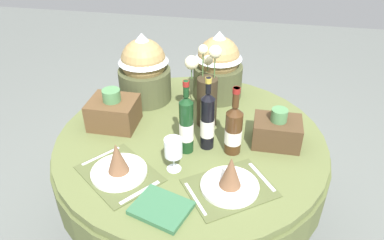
{
  "coord_description": "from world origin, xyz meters",
  "views": [
    {
      "loc": [
        0.28,
        -1.45,
        1.8
      ],
      "look_at": [
        0.0,
        0.03,
        0.81
      ],
      "focal_mm": 34.76,
      "sensor_mm": 36.0,
      "label": 1
    }
  ],
  "objects_px": {
    "flower_vase": "(206,92)",
    "woven_basket_side_left": "(114,112)",
    "wine_bottle_right": "(234,129)",
    "wine_glass_left": "(173,148)",
    "place_setting_right": "(230,180)",
    "book_on_table": "(161,208)",
    "wine_bottle_left": "(207,121)",
    "gift_tub_back_centre": "(218,63)",
    "dining_table": "(191,159)",
    "gift_tub_back_left": "(144,66)",
    "wine_bottle_rear": "(186,125)",
    "woven_basket_side_right": "(277,131)",
    "place_setting_left": "(118,166)"
  },
  "relations": [
    {
      "from": "place_setting_left",
      "to": "place_setting_right",
      "type": "relative_size",
      "value": 1.0
    },
    {
      "from": "wine_bottle_right",
      "to": "woven_basket_side_right",
      "type": "bearing_deg",
      "value": 27.11
    },
    {
      "from": "dining_table",
      "to": "woven_basket_side_left",
      "type": "bearing_deg",
      "value": 174.54
    },
    {
      "from": "place_setting_right",
      "to": "book_on_table",
      "type": "bearing_deg",
      "value": -145.85
    },
    {
      "from": "wine_glass_left",
      "to": "gift_tub_back_left",
      "type": "distance_m",
      "value": 0.65
    },
    {
      "from": "wine_bottle_right",
      "to": "wine_glass_left",
      "type": "bearing_deg",
      "value": -143.63
    },
    {
      "from": "wine_bottle_left",
      "to": "gift_tub_back_centre",
      "type": "bearing_deg",
      "value": 91.83
    },
    {
      "from": "place_setting_right",
      "to": "wine_glass_left",
      "type": "distance_m",
      "value": 0.27
    },
    {
      "from": "flower_vase",
      "to": "gift_tub_back_centre",
      "type": "height_order",
      "value": "flower_vase"
    },
    {
      "from": "flower_vase",
      "to": "book_on_table",
      "type": "bearing_deg",
      "value": -96.63
    },
    {
      "from": "flower_vase",
      "to": "woven_basket_side_left",
      "type": "relative_size",
      "value": 1.8
    },
    {
      "from": "place_setting_left",
      "to": "wine_glass_left",
      "type": "height_order",
      "value": "same"
    },
    {
      "from": "wine_glass_left",
      "to": "woven_basket_side_right",
      "type": "xyz_separation_m",
      "value": [
        0.43,
        0.28,
        -0.04
      ]
    },
    {
      "from": "flower_vase",
      "to": "wine_glass_left",
      "type": "height_order",
      "value": "flower_vase"
    },
    {
      "from": "woven_basket_side_right",
      "to": "gift_tub_back_left",
      "type": "bearing_deg",
      "value": 157.8
    },
    {
      "from": "place_setting_right",
      "to": "gift_tub_back_centre",
      "type": "distance_m",
      "value": 0.79
    },
    {
      "from": "place_setting_left",
      "to": "wine_bottle_rear",
      "type": "distance_m",
      "value": 0.34
    },
    {
      "from": "wine_bottle_left",
      "to": "wine_glass_left",
      "type": "relative_size",
      "value": 2.27
    },
    {
      "from": "place_setting_left",
      "to": "woven_basket_side_left",
      "type": "height_order",
      "value": "woven_basket_side_left"
    },
    {
      "from": "dining_table",
      "to": "wine_glass_left",
      "type": "bearing_deg",
      "value": -96.45
    },
    {
      "from": "wine_bottle_right",
      "to": "wine_glass_left",
      "type": "height_order",
      "value": "wine_bottle_right"
    },
    {
      "from": "place_setting_right",
      "to": "wine_bottle_rear",
      "type": "distance_m",
      "value": 0.33
    },
    {
      "from": "wine_bottle_right",
      "to": "woven_basket_side_left",
      "type": "relative_size",
      "value": 1.43
    },
    {
      "from": "book_on_table",
      "to": "gift_tub_back_centre",
      "type": "xyz_separation_m",
      "value": [
        0.09,
        0.92,
        0.19
      ]
    },
    {
      "from": "dining_table",
      "to": "wine_bottle_right",
      "type": "bearing_deg",
      "value": -18.67
    },
    {
      "from": "flower_vase",
      "to": "gift_tub_back_centre",
      "type": "distance_m",
      "value": 0.3
    },
    {
      "from": "place_setting_right",
      "to": "wine_bottle_right",
      "type": "height_order",
      "value": "wine_bottle_right"
    },
    {
      "from": "gift_tub_back_left",
      "to": "woven_basket_side_right",
      "type": "relative_size",
      "value": 1.77
    },
    {
      "from": "flower_vase",
      "to": "gift_tub_back_left",
      "type": "relative_size",
      "value": 1.08
    },
    {
      "from": "wine_bottle_left",
      "to": "wine_bottle_right",
      "type": "relative_size",
      "value": 1.09
    },
    {
      "from": "flower_vase",
      "to": "woven_basket_side_left",
      "type": "height_order",
      "value": "flower_vase"
    },
    {
      "from": "dining_table",
      "to": "place_setting_right",
      "type": "relative_size",
      "value": 3.13
    },
    {
      "from": "book_on_table",
      "to": "gift_tub_back_left",
      "type": "relative_size",
      "value": 0.54
    },
    {
      "from": "wine_bottle_right",
      "to": "gift_tub_back_centre",
      "type": "distance_m",
      "value": 0.53
    },
    {
      "from": "place_setting_left",
      "to": "wine_bottle_right",
      "type": "bearing_deg",
      "value": 28.52
    },
    {
      "from": "book_on_table",
      "to": "wine_bottle_rear",
      "type": "bearing_deg",
      "value": 105.1
    },
    {
      "from": "gift_tub_back_left",
      "to": "wine_bottle_right",
      "type": "bearing_deg",
      "value": -36.84
    },
    {
      "from": "woven_basket_side_left",
      "to": "wine_bottle_rear",
      "type": "bearing_deg",
      "value": -19.49
    },
    {
      "from": "place_setting_right",
      "to": "wine_bottle_left",
      "type": "distance_m",
      "value": 0.31
    },
    {
      "from": "gift_tub_back_centre",
      "to": "place_setting_right",
      "type": "bearing_deg",
      "value": -78.71
    },
    {
      "from": "gift_tub_back_left",
      "to": "flower_vase",
      "type": "bearing_deg",
      "value": -26.74
    },
    {
      "from": "gift_tub_back_centre",
      "to": "wine_bottle_left",
      "type": "bearing_deg",
      "value": -88.17
    },
    {
      "from": "flower_vase",
      "to": "gift_tub_back_centre",
      "type": "relative_size",
      "value": 1.08
    },
    {
      "from": "wine_bottle_right",
      "to": "wine_bottle_rear",
      "type": "height_order",
      "value": "wine_bottle_rear"
    },
    {
      "from": "place_setting_left",
      "to": "place_setting_right",
      "type": "bearing_deg",
      "value": 0.06
    },
    {
      "from": "wine_bottle_rear",
      "to": "gift_tub_back_left",
      "type": "height_order",
      "value": "gift_tub_back_left"
    },
    {
      "from": "flower_vase",
      "to": "woven_basket_side_left",
      "type": "xyz_separation_m",
      "value": [
        -0.45,
        -0.1,
        -0.1
      ]
    },
    {
      "from": "flower_vase",
      "to": "book_on_table",
      "type": "xyz_separation_m",
      "value": [
        -0.07,
        -0.63,
        -0.17
      ]
    },
    {
      "from": "place_setting_left",
      "to": "wine_bottle_left",
      "type": "height_order",
      "value": "wine_bottle_left"
    },
    {
      "from": "dining_table",
      "to": "flower_vase",
      "type": "distance_m",
      "value": 0.35
    }
  ]
}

